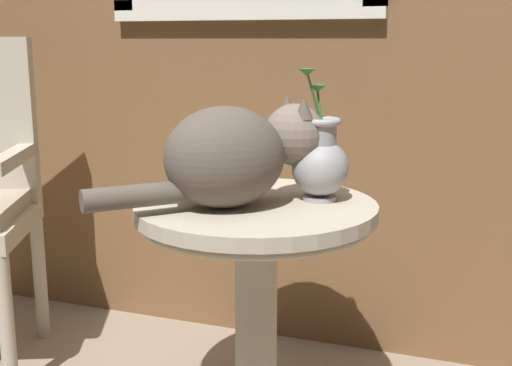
% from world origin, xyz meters
% --- Properties ---
extents(wicker_side_table, '(0.61, 0.61, 0.62)m').
position_xyz_m(wicker_side_table, '(0.24, 0.21, 0.41)').
color(wicker_side_table, '#B2A893').
rests_on(wicker_side_table, ground_plane).
extents(cat, '(0.47, 0.47, 0.26)m').
position_xyz_m(cat, '(0.20, 0.16, 0.75)').
color(cat, brown).
rests_on(cat, wicker_side_table).
extents(pewter_vase_with_ivy, '(0.14, 0.14, 0.33)m').
position_xyz_m(pewter_vase_with_ivy, '(0.38, 0.28, 0.72)').
color(pewter_vase_with_ivy, '#99999E').
rests_on(pewter_vase_with_ivy, wicker_side_table).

